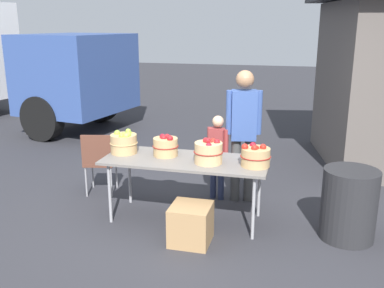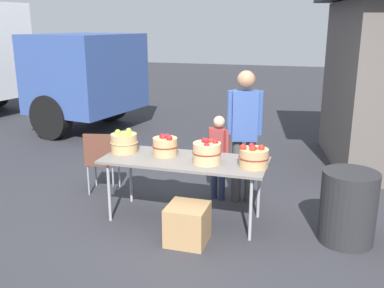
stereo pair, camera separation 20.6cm
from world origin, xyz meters
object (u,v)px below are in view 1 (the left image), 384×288
object	(u,v)px
market_table	(186,163)
apple_basket_green_0	(124,143)
apple_basket_red_2	(255,156)
child_customer	(218,151)
trash_barrel	(349,204)
vendor_adult	(244,126)
produce_crate	(191,224)
apple_basket_red_0	(166,146)
folding_chair	(99,159)
apple_basket_red_1	(209,152)

from	to	relation	value
market_table	apple_basket_green_0	size ratio (longest dim) A/B	5.67
apple_basket_red_2	child_customer	world-z (taller)	child_customer
apple_basket_green_0	trash_barrel	xyz separation A→B (m)	(2.60, -0.07, -0.49)
market_table	child_customer	xyz separation A→B (m)	(0.24, 0.71, -0.04)
vendor_adult	produce_crate	distance (m)	1.55
vendor_adult	apple_basket_red_2	bearing A→B (deg)	95.15
apple_basket_red_2	child_customer	bearing A→B (deg)	126.82
apple_basket_red_0	apple_basket_red_2	distance (m)	1.07
trash_barrel	market_table	bearing A→B (deg)	179.59
child_customer	folding_chair	xyz separation A→B (m)	(-1.57, -0.24, -0.16)
folding_chair	produce_crate	world-z (taller)	folding_chair
market_table	child_customer	size ratio (longest dim) A/B	1.68
apple_basket_red_2	child_customer	xyz separation A→B (m)	(-0.57, 0.76, -0.20)
apple_basket_green_0	folding_chair	size ratio (longest dim) A/B	0.39
market_table	apple_basket_red_1	distance (m)	0.34
apple_basket_red_2	folding_chair	bearing A→B (deg)	166.45
apple_basket_green_0	child_customer	world-z (taller)	child_customer
apple_basket_green_0	folding_chair	distance (m)	0.78
folding_chair	trash_barrel	world-z (taller)	folding_chair
vendor_adult	trash_barrel	xyz separation A→B (m)	(1.26, -0.76, -0.62)
apple_basket_red_1	apple_basket_red_2	world-z (taller)	apple_basket_red_1
apple_basket_red_0	trash_barrel	world-z (taller)	apple_basket_red_0
vendor_adult	produce_crate	world-z (taller)	vendor_adult
produce_crate	market_table	bearing A→B (deg)	110.69
apple_basket_red_1	vendor_adult	world-z (taller)	vendor_adult
folding_chair	trash_barrel	bearing A→B (deg)	158.70
apple_basket_green_0	market_table	bearing A→B (deg)	-4.25
produce_crate	apple_basket_green_0	bearing A→B (deg)	148.95
folding_chair	child_customer	bearing A→B (deg)	176.17
trash_barrel	vendor_adult	bearing A→B (deg)	148.97
apple_basket_red_1	vendor_adult	distance (m)	0.87
apple_basket_red_1	vendor_adult	xyz separation A→B (m)	(0.27, 0.81, 0.13)
apple_basket_green_0	produce_crate	xyz separation A→B (m)	(0.99, -0.59, -0.67)
market_table	folding_chair	xyz separation A→B (m)	(-1.33, 0.47, -0.20)
vendor_adult	apple_basket_green_0	bearing A→B (deg)	14.99
produce_crate	vendor_adult	bearing A→B (deg)	74.36
trash_barrel	child_customer	bearing A→B (deg)	155.35
produce_crate	child_customer	bearing A→B (deg)	88.38
apple_basket_green_0	apple_basket_red_2	distance (m)	1.59
market_table	apple_basket_red_2	size ratio (longest dim) A/B	5.66
apple_basket_red_0	apple_basket_red_1	xyz separation A→B (m)	(0.55, -0.15, 0.01)
child_customer	folding_chair	distance (m)	1.60
market_table	apple_basket_red_2	world-z (taller)	apple_basket_red_2
apple_basket_red_0	folding_chair	world-z (taller)	apple_basket_red_0
child_customer	produce_crate	xyz separation A→B (m)	(-0.04, -1.25, -0.46)
market_table	produce_crate	distance (m)	0.76
market_table	apple_basket_red_2	xyz separation A→B (m)	(0.80, -0.04, 0.16)
apple_basket_red_0	apple_basket_red_1	world-z (taller)	apple_basket_red_1
apple_basket_red_2	apple_basket_green_0	bearing A→B (deg)	176.30
market_table	trash_barrel	size ratio (longest dim) A/B	2.44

